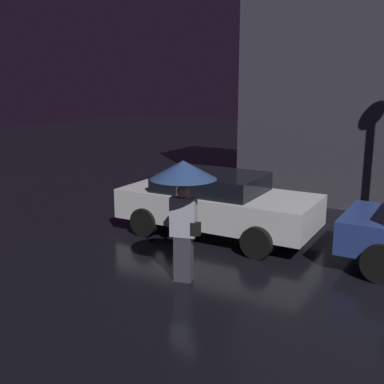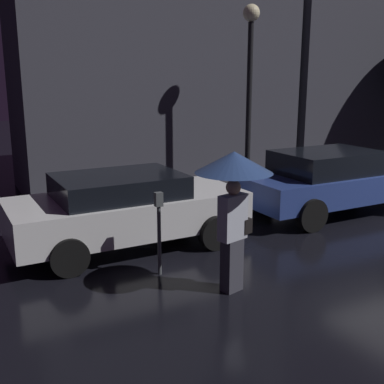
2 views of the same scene
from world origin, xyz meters
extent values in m
cube|color=silver|center=(-5.79, 1.50, 0.64)|extent=(4.33, 1.92, 0.65)
cube|color=black|center=(-5.96, 1.50, 1.17)|extent=(2.26, 1.66, 0.40)
cylinder|color=black|center=(-4.46, 2.42, 0.32)|extent=(0.63, 0.22, 0.63)
cylinder|color=black|center=(-4.46, 0.58, 0.32)|extent=(0.63, 0.22, 0.63)
cylinder|color=black|center=(-7.12, 2.42, 0.32)|extent=(0.63, 0.22, 0.63)
cylinder|color=black|center=(-7.12, 0.58, 0.32)|extent=(0.63, 0.22, 0.63)
cylinder|color=black|center=(-2.19, 0.59, 0.35)|extent=(0.69, 0.22, 0.69)
cube|color=#383842|center=(-5.11, -1.05, 0.40)|extent=(0.34, 0.27, 0.80)
cube|color=#B2B7C6|center=(-5.11, -1.05, 1.13)|extent=(0.47, 0.31, 0.67)
sphere|color=tan|center=(-5.11, -1.05, 1.57)|extent=(0.22, 0.22, 0.22)
cylinder|color=black|center=(-5.11, -1.05, 1.39)|extent=(0.02, 0.02, 0.78)
cone|color=navy|center=(-5.11, -1.05, 1.94)|extent=(1.11, 1.11, 0.30)
cube|color=black|center=(-4.87, -1.05, 0.97)|extent=(0.18, 0.14, 0.22)
cylinder|color=#4C5154|center=(-5.82, -0.01, 0.57)|extent=(0.06, 0.06, 1.13)
cube|color=#4C5154|center=(-5.82, -0.01, 1.24)|extent=(0.12, 0.10, 0.22)
camera|label=1|loc=(-1.07, -7.59, 3.37)|focal=45.00mm
camera|label=2|loc=(-8.65, -6.67, 3.11)|focal=45.00mm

